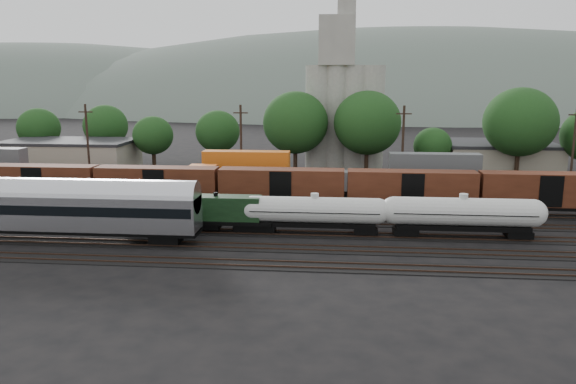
# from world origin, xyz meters

# --- Properties ---
(ground) EXTENTS (600.00, 600.00, 0.00)m
(ground) POSITION_xyz_m (0.00, 0.00, 0.00)
(ground) COLOR black
(tracks) EXTENTS (180.00, 33.20, 0.20)m
(tracks) POSITION_xyz_m (0.00, 0.00, 0.05)
(tracks) COLOR black
(tracks) RESTS_ON ground
(green_locomotive) EXTENTS (15.62, 2.76, 4.14)m
(green_locomotive) POSITION_xyz_m (-12.63, -5.00, 2.38)
(green_locomotive) COLOR black
(green_locomotive) RESTS_ON ground
(tank_car_a) EXTENTS (15.49, 2.77, 4.06)m
(tank_car_a) POSITION_xyz_m (0.40, -5.00, 2.43)
(tank_car_a) COLOR silver
(tank_car_a) RESTS_ON ground
(tank_car_b) EXTENTS (16.39, 2.93, 4.29)m
(tank_car_b) POSITION_xyz_m (15.26, -5.00, 2.56)
(tank_car_b) COLOR silver
(tank_car_b) RESTS_ON ground
(passenger_coach) EXTENTS (26.77, 3.30, 6.08)m
(passenger_coach) POSITION_xyz_m (-23.89, -10.00, 3.70)
(passenger_coach) COLOR silver
(passenger_coach) RESTS_ON ground
(orange_locomotive) EXTENTS (17.57, 2.93, 4.39)m
(orange_locomotive) POSITION_xyz_m (-10.63, 10.00, 2.51)
(orange_locomotive) COLOR black
(orange_locomotive) RESTS_ON ground
(boxcar_string) EXTENTS (184.40, 2.90, 4.20)m
(boxcar_string) POSITION_xyz_m (19.04, 5.00, 3.12)
(boxcar_string) COLOR black
(boxcar_string) RESTS_ON ground
(container_wall) EXTENTS (160.05, 2.60, 5.80)m
(container_wall) POSITION_xyz_m (-16.24, 15.00, 2.39)
(container_wall) COLOR black
(container_wall) RESTS_ON ground
(grain_silo) EXTENTS (13.40, 5.00, 29.00)m
(grain_silo) POSITION_xyz_m (3.28, 36.00, 11.26)
(grain_silo) COLOR #A09E93
(grain_silo) RESTS_ON ground
(industrial_sheds) EXTENTS (119.38, 17.26, 5.10)m
(industrial_sheds) POSITION_xyz_m (6.63, 35.25, 2.56)
(industrial_sheds) COLOR #9E937F
(industrial_sheds) RESTS_ON ground
(tree_band) EXTENTS (164.48, 23.48, 14.50)m
(tree_band) POSITION_xyz_m (0.16, 34.17, 7.47)
(tree_band) COLOR black
(tree_band) RESTS_ON ground
(utility_poles) EXTENTS (122.20, 0.36, 12.00)m
(utility_poles) POSITION_xyz_m (0.00, 22.00, 6.21)
(utility_poles) COLOR black
(utility_poles) RESTS_ON ground
(distant_hills) EXTENTS (860.00, 286.00, 130.00)m
(distant_hills) POSITION_xyz_m (23.92, 260.00, -20.56)
(distant_hills) COLOR #59665B
(distant_hills) RESTS_ON ground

